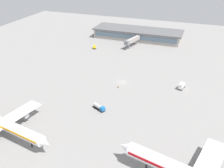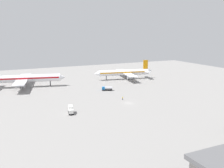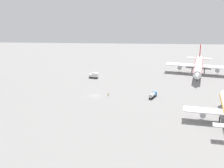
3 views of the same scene
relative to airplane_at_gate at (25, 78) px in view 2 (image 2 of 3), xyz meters
name	(u,v)px [view 2 (image 2 of 3)]	position (x,y,z in m)	size (l,w,h in m)	color
ground	(129,103)	(42.04, -61.44, -5.70)	(288.00, 288.00, 0.00)	gray
airplane_at_gate	(25,78)	(0.00, 0.00, 0.00)	(50.87, 41.48, 15.67)	white
airplane_taxiing	(124,72)	(71.00, -2.63, -0.63)	(45.61, 37.01, 13.95)	white
catering_truck	(71,110)	(10.96, -64.94, -4.00)	(3.19, 5.88, 3.30)	black
fuel_truck	(107,88)	(43.62, -31.68, -4.31)	(6.50, 4.44, 2.50)	black
ground_crew_worker	(123,98)	(42.23, -54.43, -4.85)	(0.43, 0.58, 1.67)	#1E2338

